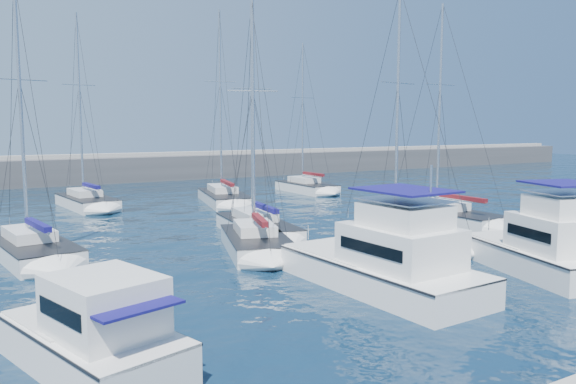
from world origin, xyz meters
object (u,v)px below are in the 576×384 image
sailboat_back_c (306,187)px  motor_yacht_port_inner (387,263)px  sailboat_mid_a (32,249)px  sailboat_mid_e (445,216)px  sailboat_back_a (87,201)px  motor_yacht_port_outer (97,338)px  sailboat_mid_b (256,242)px  sailboat_mid_c (257,227)px  sailboat_back_b (224,197)px  sailboat_mid_d (405,235)px  motor_yacht_stbd_inner (548,250)px

sailboat_back_c → motor_yacht_port_inner: bearing=-117.0°
sailboat_mid_a → sailboat_mid_e: sailboat_mid_e is taller
motor_yacht_port_inner → sailboat_back_a: bearing=98.0°
motor_yacht_port_outer → sailboat_mid_e: sailboat_mid_e is taller
sailboat_mid_b → sailboat_back_c: (17.17, 22.07, 0.01)m
motor_yacht_port_inner → sailboat_mid_c: 13.10m
motor_yacht_port_inner → sailboat_back_b: (5.01, 27.68, -0.60)m
motor_yacht_port_inner → sailboat_back_c: bearing=60.2°
sailboat_mid_d → sailboat_back_a: (-12.77, 24.38, 0.02)m
sailboat_back_c → sailboat_mid_b: bearing=-128.0°
motor_yacht_port_outer → sailboat_mid_c: bearing=33.8°
sailboat_mid_c → sailboat_back_c: size_ratio=0.93×
sailboat_mid_e → sailboat_back_b: 19.52m
sailboat_mid_a → sailboat_back_a: bearing=63.1°
sailboat_mid_c → sailboat_back_a: (-6.68, 17.81, 0.02)m
sailboat_back_a → motor_yacht_stbd_inner: bearing=-72.8°
motor_yacht_port_outer → sailboat_mid_b: 15.23m
sailboat_mid_a → sailboat_mid_c: bearing=-9.5°
motor_yacht_stbd_inner → sailboat_mid_e: 13.60m
motor_yacht_stbd_inner → motor_yacht_port_outer: bearing=-163.8°
sailboat_back_c → motor_yacht_stbd_inner: bearing=-103.3°
motor_yacht_port_outer → motor_yacht_port_inner: size_ratio=0.71×
motor_yacht_port_inner → sailboat_back_b: 28.14m
motor_yacht_stbd_inner → sailboat_mid_b: bearing=146.8°
motor_yacht_stbd_inner → sailboat_back_a: size_ratio=0.51×
motor_yacht_port_inner → sailboat_mid_d: bearing=40.6°
motor_yacht_stbd_inner → sailboat_mid_a: sailboat_mid_a is taller
sailboat_mid_d → sailboat_mid_e: 8.31m
motor_yacht_port_inner → sailboat_mid_e: (14.15, 10.43, -0.61)m
sailboat_back_a → sailboat_back_c: bearing=-5.3°
motor_yacht_port_outer → motor_yacht_stbd_inner: size_ratio=0.81×
motor_yacht_port_inner → sailboat_back_a: (-5.94, 30.87, -0.59)m
sailboat_mid_b → motor_yacht_stbd_inner: bearing=-31.2°
motor_yacht_port_inner → sailboat_back_c: size_ratio=0.62×
sailboat_mid_c → sailboat_mid_e: sailboat_mid_e is taller
sailboat_back_a → sailboat_mid_a: bearing=-115.0°
sailboat_mid_d → sailboat_back_c: bearing=62.3°
motor_yacht_port_inner → sailboat_mid_b: (-1.38, 9.07, -0.61)m
sailboat_mid_a → motor_yacht_port_inner: bearing=-56.2°
motor_yacht_port_inner → sailboat_mid_d: size_ratio=0.65×
motor_yacht_port_outer → sailboat_back_b: 34.10m
motor_yacht_port_outer → motor_yacht_port_inner: 12.09m
motor_yacht_port_outer → sailboat_mid_b: bearing=30.2°
sailboat_mid_b → sailboat_back_b: bearing=88.7°
sailboat_mid_b → sailboat_mid_c: bearing=79.6°
sailboat_mid_d → sailboat_back_b: bearing=87.2°
sailboat_mid_c → sailboat_back_c: sailboat_back_c is taller
motor_yacht_port_outer → sailboat_mid_e: size_ratio=0.44×
motor_yacht_stbd_inner → sailboat_mid_c: sailboat_mid_c is taller
sailboat_mid_b → sailboat_mid_d: size_ratio=0.94×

